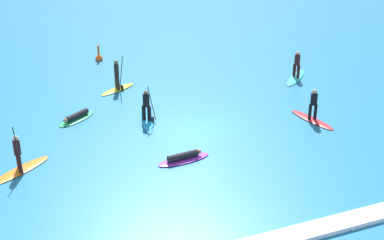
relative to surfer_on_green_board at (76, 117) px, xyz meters
name	(u,v)px	position (x,y,z in m)	size (l,w,h in m)	color
ground_plane	(192,129)	(5.33, -3.34, -0.14)	(120.00, 120.00, 0.00)	#1E6B93
surfer_on_green_board	(76,117)	(0.00, 0.00, 0.00)	(2.45, 2.01, 0.40)	#23B266
surfer_on_teal_board	(296,72)	(14.28, 1.08, 0.30)	(2.87, 2.75, 1.80)	#33C6CC
surfer_on_yellow_board	(117,82)	(3.16, 3.36, 0.37)	(2.56, 1.81, 2.22)	yellow
surfer_on_red_board	(313,112)	(11.65, -4.79, 0.36)	(1.22, 3.06, 1.79)	red
surfer_on_purple_board	(184,158)	(3.72, -6.32, 0.00)	(2.64, 1.04, 0.41)	purple
surfer_on_orange_board	(19,162)	(-3.40, -4.51, 0.30)	(3.04, 2.34, 2.31)	orange
surfer_on_blue_board	(147,113)	(3.44, -1.61, 0.36)	(1.22, 3.24, 2.06)	#1E8CD1
marker_buoy	(99,58)	(3.40, 9.28, 0.05)	(0.51, 0.51, 1.22)	#E55119
wave_crest	(293,236)	(5.33, -13.22, -0.05)	(19.60, 0.90, 0.18)	white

